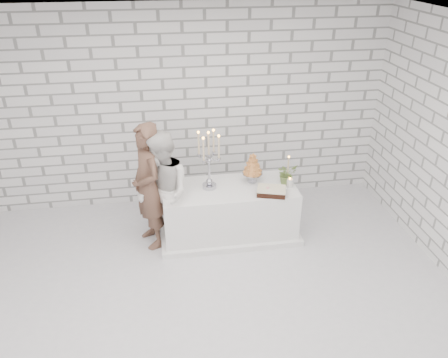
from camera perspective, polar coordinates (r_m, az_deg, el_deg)
ground at (r=5.21m, az=-2.12°, el=-16.28°), size 6.00×5.00×0.01m
ceiling at (r=3.77m, az=-2.95°, el=18.28°), size 6.00×5.00×0.01m
wall_back at (r=6.57m, az=-5.03°, el=9.00°), size 6.00×0.01×3.00m
cake_table at (r=6.11m, az=0.68°, el=-4.19°), size 1.80×0.80×0.75m
groom at (r=5.78m, az=-9.81°, el=-1.01°), size 0.61×0.74×1.74m
bride at (r=5.73m, az=-7.90°, el=-1.72°), size 0.85×0.96×1.63m
candelabra at (r=5.73m, az=-1.97°, el=2.43°), size 0.39×0.39×0.82m
croquembouche at (r=5.97m, az=3.74°, el=1.49°), size 0.33×0.33×0.44m
chocolate_cake at (r=5.79m, az=6.17°, el=-1.58°), size 0.43×0.36×0.08m
pillar_candle at (r=5.98m, az=8.53°, el=-0.50°), size 0.10×0.10×0.12m
extra_taper at (r=6.15m, az=8.31°, el=1.45°), size 0.07×0.07×0.32m
flowers at (r=6.01m, az=8.13°, el=0.67°), size 0.33×0.31×0.30m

